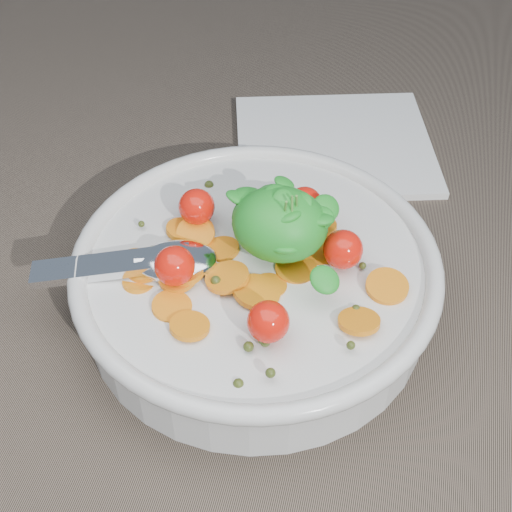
# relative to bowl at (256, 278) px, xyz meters

# --- Properties ---
(ground) EXTENTS (6.00, 6.00, 0.00)m
(ground) POSITION_rel_bowl_xyz_m (-0.01, -0.02, -0.03)
(ground) COLOR brown
(ground) RESTS_ON ground
(bowl) EXTENTS (0.27, 0.25, 0.11)m
(bowl) POSITION_rel_bowl_xyz_m (0.00, 0.00, 0.00)
(bowl) COLOR silver
(bowl) RESTS_ON ground
(napkin) EXTENTS (0.21, 0.19, 0.01)m
(napkin) POSITION_rel_bowl_xyz_m (0.03, 0.20, -0.03)
(napkin) COLOR white
(napkin) RESTS_ON ground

